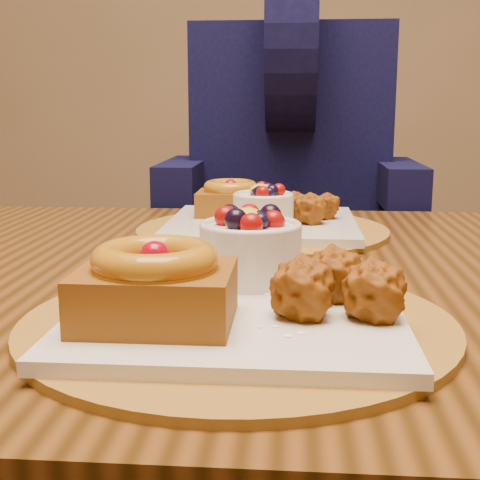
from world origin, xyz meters
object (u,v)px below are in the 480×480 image
object	(u,v)px
place_setting_far	(260,218)
diner	(291,118)
dining_table	(253,329)
chair_far	(259,287)
place_setting_near	(234,293)

from	to	relation	value
place_setting_far	diner	bearing A→B (deg)	85.53
place_setting_far	dining_table	bearing A→B (deg)	-89.37
place_setting_far	chair_far	distance (m)	0.61
dining_table	diner	distance (m)	0.77
place_setting_far	diner	distance (m)	0.54
dining_table	chair_far	world-z (taller)	chair_far
place_setting_near	place_setting_far	size ratio (longest dim) A/B	1.00
dining_table	diner	bearing A→B (deg)	87.03
chair_far	diner	size ratio (longest dim) A/B	1.08
dining_table	place_setting_far	xyz separation A→B (m)	(-0.00, 0.22, 0.10)
place_setting_near	place_setting_far	distance (m)	0.43
place_setting_far	chair_far	world-z (taller)	chair_far
place_setting_near	place_setting_far	world-z (taller)	place_setting_near
dining_table	place_setting_far	distance (m)	0.24
place_setting_far	diner	world-z (taller)	diner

